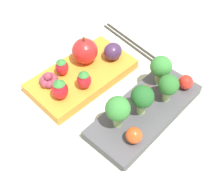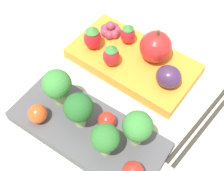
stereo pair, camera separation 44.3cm
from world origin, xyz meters
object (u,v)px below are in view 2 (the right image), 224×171
at_px(broccoli_floret_0, 138,127).
at_px(grape_cluster, 111,30).
at_px(broccoli_floret_1, 79,108).
at_px(bento_box_fruit, 133,61).
at_px(apple, 156,47).
at_px(bento_box_savoury, 88,131).
at_px(strawberry_0, 93,37).
at_px(strawberry_2, 111,55).
at_px(cherry_tomato_0, 107,121).
at_px(broccoli_floret_2, 57,85).
at_px(cherry_tomato_1, 38,114).
at_px(plum, 169,77).
at_px(chopsticks_pair, 210,114).
at_px(strawberry_1, 128,34).
at_px(broccoli_floret_3, 105,139).

distance_m(broccoli_floret_0, grape_cluster, 0.21).
relative_size(broccoli_floret_0, broccoli_floret_1, 1.00).
xyz_separation_m(bento_box_fruit, apple, (-0.03, -0.02, 0.04)).
relative_size(bento_box_savoury, strawberry_0, 5.18).
bearing_deg(grape_cluster, broccoli_floret_0, 127.45).
relative_size(bento_box_savoury, strawberry_2, 5.71).
height_order(cherry_tomato_0, strawberry_0, strawberry_0).
bearing_deg(broccoli_floret_2, cherry_tomato_1, 75.39).
bearing_deg(bento_box_fruit, cherry_tomato_1, 67.81).
xyz_separation_m(strawberry_2, grape_cluster, (0.03, -0.06, -0.01)).
height_order(broccoli_floret_1, strawberry_2, broccoli_floret_1).
bearing_deg(bento_box_fruit, cherry_tomato_0, 99.51).
height_order(broccoli_floret_1, plum, broccoli_floret_1).
bearing_deg(chopsticks_pair, broccoli_floret_0, 52.13).
height_order(bento_box_savoury, strawberry_1, strawberry_1).
distance_m(bento_box_fruit, strawberry_2, 0.05).
height_order(broccoli_floret_0, strawberry_2, broccoli_floret_0).
bearing_deg(broccoli_floret_1, grape_cluster, -75.26).
bearing_deg(broccoli_floret_1, strawberry_0, -66.79).
bearing_deg(strawberry_2, apple, -141.99).
bearing_deg(bento_box_savoury, broccoli_floret_2, -19.08).
bearing_deg(strawberry_2, broccoli_floret_0, 131.55).
xyz_separation_m(broccoli_floret_3, strawberry_2, (0.06, -0.14, -0.01)).
bearing_deg(apple, strawberry_2, 38.01).
xyz_separation_m(broccoli_floret_0, chopsticks_pair, (-0.08, -0.10, -0.05)).
bearing_deg(apple, bento_box_savoury, 79.17).
bearing_deg(strawberry_0, cherry_tomato_0, 127.14).
bearing_deg(broccoli_floret_2, apple, -121.73).
bearing_deg(strawberry_2, bento_box_savoury, 101.85).
xyz_separation_m(bento_box_savoury, strawberry_0, (0.07, -0.14, 0.03)).
bearing_deg(broccoli_floret_2, broccoli_floret_3, 158.32).
bearing_deg(cherry_tomato_0, broccoli_floret_2, -2.62).
relative_size(bento_box_savoury, grape_cluster, 6.42).
bearing_deg(broccoli_floret_1, apple, -104.85).
bearing_deg(strawberry_1, cherry_tomato_0, 106.13).
height_order(cherry_tomato_1, strawberry_1, strawberry_1).
distance_m(cherry_tomato_0, apple, 0.15).
relative_size(broccoli_floret_3, strawberry_0, 1.25).
bearing_deg(broccoli_floret_0, broccoli_floret_1, 7.91).
xyz_separation_m(cherry_tomato_1, chopsticks_pair, (-0.21, -0.13, -0.03)).
relative_size(cherry_tomato_0, strawberry_1, 0.66).
distance_m(apple, strawberry_0, 0.10).
bearing_deg(broccoli_floret_2, broccoli_floret_1, 159.08).
bearing_deg(bento_box_fruit, chopsticks_pair, 166.68).
bearing_deg(broccoli_floret_0, cherry_tomato_0, -3.43).
distance_m(strawberry_0, plum, 0.14).
bearing_deg(apple, grape_cluster, -9.95).
bearing_deg(bento_box_savoury, apple, -100.83).
height_order(broccoli_floret_2, strawberry_1, broccoli_floret_2).
bearing_deg(bento_box_savoury, strawberry_1, -82.36).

